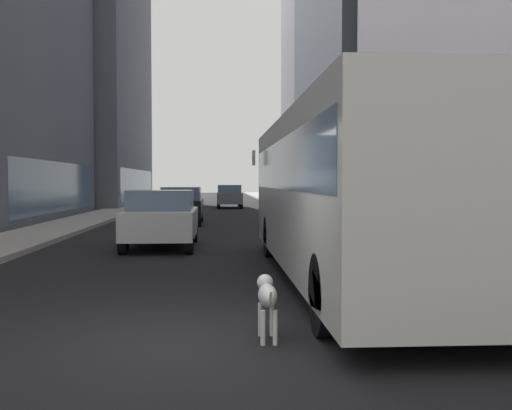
# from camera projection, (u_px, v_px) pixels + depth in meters

# --- Properties ---
(ground_plane) EXTENTS (120.00, 120.00, 0.00)m
(ground_plane) POSITION_uv_depth(u_px,v_px,m) (212.00, 208.00, 42.05)
(ground_plane) COLOR black
(sidewalk_left) EXTENTS (2.40, 110.00, 0.15)m
(sidewalk_left) POSITION_uv_depth(u_px,v_px,m) (129.00, 208.00, 41.69)
(sidewalk_left) COLOR #ADA89E
(sidewalk_left) RESTS_ON ground
(sidewalk_right) EXTENTS (2.40, 110.00, 0.15)m
(sidewalk_right) POSITION_uv_depth(u_px,v_px,m) (294.00, 207.00, 42.40)
(sidewalk_right) COLOR #9E9991
(sidewalk_right) RESTS_ON ground
(building_left_far) EXTENTS (11.90, 20.48, 23.19)m
(building_left_far) POSITION_uv_depth(u_px,v_px,m) (62.00, 58.00, 48.05)
(building_left_far) COLOR slate
(building_left_far) RESTS_ON ground
(building_right_far) EXTENTS (10.29, 16.27, 32.39)m
(building_right_far) POSITION_uv_depth(u_px,v_px,m) (349.00, 18.00, 53.38)
(building_right_far) COLOR slate
(building_right_far) RESTS_ON ground
(transit_bus) EXTENTS (2.78, 11.53, 3.05)m
(transit_bus) POSITION_uv_depth(u_px,v_px,m) (347.00, 186.00, 11.48)
(transit_bus) COLOR silver
(transit_bus) RESTS_ON ground
(car_white_van) EXTENTS (1.89, 4.06, 1.62)m
(car_white_van) POSITION_uv_depth(u_px,v_px,m) (162.00, 218.00, 17.10)
(car_white_van) COLOR silver
(car_white_van) RESTS_ON ground
(car_grey_wagon) EXTENTS (1.77, 4.54, 1.62)m
(car_grey_wagon) POSITION_uv_depth(u_px,v_px,m) (229.00, 196.00, 43.32)
(car_grey_wagon) COLOR slate
(car_grey_wagon) RESTS_ON ground
(car_black_suv) EXTENTS (1.78, 4.13, 1.62)m
(car_black_suv) POSITION_uv_depth(u_px,v_px,m) (182.00, 205.00, 26.61)
(car_black_suv) COLOR black
(car_black_suv) RESTS_ON ground
(dalmatian_dog) EXTENTS (0.22, 0.96, 0.72)m
(dalmatian_dog) POSITION_uv_depth(u_px,v_px,m) (267.00, 296.00, 7.18)
(dalmatian_dog) COLOR white
(dalmatian_dog) RESTS_ON ground
(pedestrian_with_handbag) EXTENTS (0.45, 0.34, 1.69)m
(pedestrian_with_handbag) POSITION_uv_depth(u_px,v_px,m) (476.00, 223.00, 12.54)
(pedestrian_with_handbag) COLOR #1E1E2D
(pedestrian_with_handbag) RESTS_ON sidewalk_right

